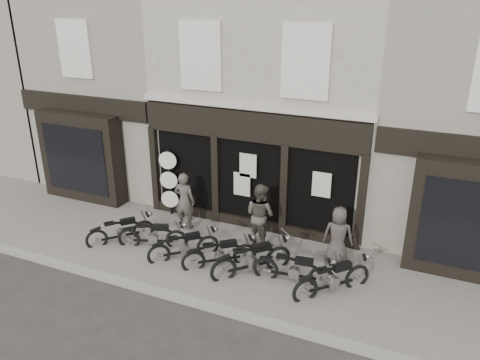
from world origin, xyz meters
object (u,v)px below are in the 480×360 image
at_px(advert_sign_post, 170,185).
at_px(motorcycle_0, 121,233).
at_px(motorcycle_2, 185,248).
at_px(motorcycle_4, 252,262).
at_px(man_right, 338,236).
at_px(motorcycle_1, 154,238).
at_px(man_centre, 260,215).
at_px(man_left, 185,201).
at_px(motorcycle_3, 220,256).
at_px(motorcycle_5, 294,272).
at_px(motorcycle_6, 333,281).

bearing_deg(advert_sign_post, motorcycle_0, -115.92).
bearing_deg(motorcycle_0, advert_sign_post, 29.87).
relative_size(motorcycle_2, motorcycle_4, 0.89).
bearing_deg(man_right, advert_sign_post, -14.80).
bearing_deg(motorcycle_1, man_centre, 6.01).
height_order(motorcycle_2, man_left, man_left).
distance_m(motorcycle_1, man_left, 1.59).
relative_size(motorcycle_0, advert_sign_post, 0.70).
bearing_deg(motorcycle_4, motorcycle_0, 133.53).
xyz_separation_m(motorcycle_1, man_right, (5.17, 1.27, 0.56)).
bearing_deg(motorcycle_0, motorcycle_3, -49.77).
distance_m(motorcycle_2, motorcycle_5, 3.23).
bearing_deg(motorcycle_4, motorcycle_1, 131.31).
relative_size(motorcycle_2, motorcycle_6, 0.93).
xyz_separation_m(motorcycle_6, man_left, (-5.14, 1.57, 0.63)).
bearing_deg(man_centre, motorcycle_3, 90.37).
bearing_deg(motorcycle_6, advert_sign_post, 113.37).
height_order(motorcycle_4, advert_sign_post, advert_sign_post).
xyz_separation_m(motorcycle_0, motorcycle_3, (3.35, -0.03, 0.01)).
distance_m(motorcycle_0, motorcycle_3, 3.35).
xyz_separation_m(motorcycle_4, man_right, (1.96, 1.41, 0.52)).
relative_size(motorcycle_0, motorcycle_4, 0.91).
relative_size(man_left, man_right, 1.11).
bearing_deg(man_right, man_left, -9.05).
relative_size(motorcycle_1, motorcycle_3, 1.13).
height_order(motorcycle_1, man_left, man_left).
height_order(motorcycle_4, motorcycle_5, motorcycle_4).
bearing_deg(motorcycle_3, motorcycle_0, 140.51).
xyz_separation_m(man_centre, man_right, (2.34, -0.12, -0.12)).
bearing_deg(man_right, motorcycle_0, 5.37).
height_order(motorcycle_5, advert_sign_post, advert_sign_post).
height_order(motorcycle_4, motorcycle_6, motorcycle_4).
bearing_deg(motorcycle_3, man_left, 102.80).
height_order(motorcycle_0, motorcycle_5, motorcycle_5).
relative_size(motorcycle_0, motorcycle_3, 0.95).
xyz_separation_m(motorcycle_5, man_left, (-4.12, 1.53, 0.64)).
bearing_deg(motorcycle_2, motorcycle_1, 127.52).
bearing_deg(man_centre, man_left, 19.59).
xyz_separation_m(motorcycle_0, man_left, (1.34, 1.55, 0.66)).
xyz_separation_m(man_left, man_right, (4.91, -0.16, -0.09)).
bearing_deg(motorcycle_5, man_right, 53.34).
relative_size(motorcycle_1, advert_sign_post, 0.82).
distance_m(motorcycle_2, motorcycle_4, 2.07).
bearing_deg(advert_sign_post, motorcycle_6, -34.94).
relative_size(man_right, advert_sign_post, 0.69).
relative_size(motorcycle_0, motorcycle_6, 0.95).
xyz_separation_m(motorcycle_1, man_left, (0.26, 1.43, 0.65)).
bearing_deg(advert_sign_post, man_left, -48.96).
relative_size(man_left, man_centre, 0.97).
relative_size(motorcycle_0, man_left, 0.91).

